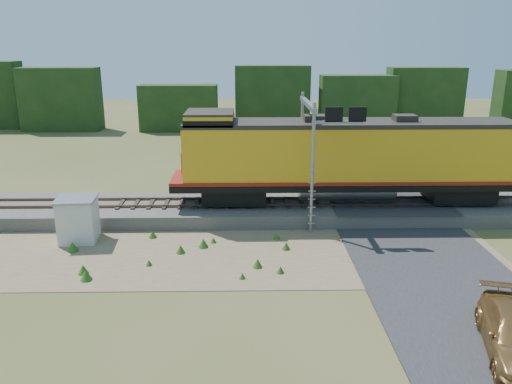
{
  "coord_description": "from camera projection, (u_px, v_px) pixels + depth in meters",
  "views": [
    {
      "loc": [
        -1.47,
        -22.37,
        10.05
      ],
      "look_at": [
        -1.01,
        3.0,
        2.4
      ],
      "focal_mm": 35.0,
      "sensor_mm": 36.0,
      "label": 1
    }
  ],
  "objects": [
    {
      "name": "shed",
      "position": [
        78.0,
        219.0,
        25.98
      ],
      "size": [
        2.15,
        2.15,
        2.37
      ],
      "rotation": [
        0.0,
        0.0,
        0.08
      ],
      "color": "silver",
      "rests_on": "ground"
    },
    {
      "name": "signal_gantry",
      "position": [
        315.0,
        130.0,
        27.95
      ],
      "size": [
        2.81,
        6.2,
        7.09
      ],
      "color": "gray",
      "rests_on": "ground"
    },
    {
      "name": "ballast",
      "position": [
        272.0,
        209.0,
        29.97
      ],
      "size": [
        70.0,
        5.0,
        0.8
      ],
      "primitive_type": "cube",
      "color": "slate",
      "rests_on": "ground"
    },
    {
      "name": "dirt_shoulder",
      "position": [
        237.0,
        252.0,
        24.78
      ],
      "size": [
        26.0,
        8.0,
        0.03
      ],
      "primitive_type": "cube",
      "color": "#8C7754",
      "rests_on": "ground"
    },
    {
      "name": "rails",
      "position": [
        272.0,
        202.0,
        29.83
      ],
      "size": [
        70.0,
        1.54,
        0.16
      ],
      "color": "brown",
      "rests_on": "ballast"
    },
    {
      "name": "road",
      "position": [
        415.0,
        248.0,
        25.15
      ],
      "size": [
        7.0,
        66.0,
        0.86
      ],
      "color": "#38383A",
      "rests_on": "ground"
    },
    {
      "name": "weed_clumps",
      "position": [
        206.0,
        256.0,
        24.37
      ],
      "size": [
        15.0,
        6.2,
        0.56
      ],
      "primitive_type": null,
      "color": "#33611B",
      "rests_on": "ground"
    },
    {
      "name": "tree_line_north",
      "position": [
        259.0,
        103.0,
        59.83
      ],
      "size": [
        130.0,
        3.0,
        6.5
      ],
      "color": "#193513",
      "rests_on": "ground"
    },
    {
      "name": "ground",
      "position": [
        278.0,
        257.0,
        24.34
      ],
      "size": [
        140.0,
        140.0,
        0.0
      ],
      "primitive_type": "plane",
      "color": "#475123",
      "rests_on": "ground"
    },
    {
      "name": "locomotive",
      "position": [
        344.0,
        157.0,
        29.12
      ],
      "size": [
        20.66,
        3.15,
        5.33
      ],
      "color": "black",
      "rests_on": "rails"
    }
  ]
}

